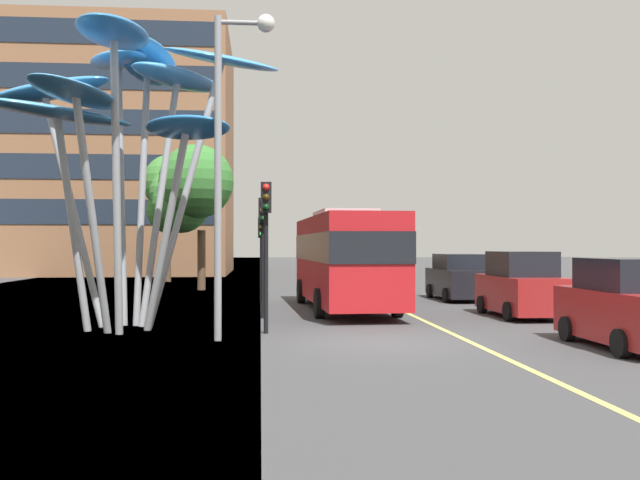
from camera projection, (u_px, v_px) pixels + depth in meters
name	position (u px, v px, depth m)	size (l,w,h in m)	color
ground	(352.00, 344.00, 16.98)	(120.00, 240.00, 0.10)	#424244
red_bus	(345.00, 256.00, 25.51)	(3.09, 10.32, 3.56)	red
leaf_sculpture	(124.00, 93.00, 19.91)	(9.28, 7.67, 8.51)	#9EA0A5
traffic_light_kerb_near	(266.00, 225.00, 18.61)	(0.28, 0.42, 3.97)	black
traffic_light_kerb_far	(263.00, 231.00, 22.50)	(0.28, 0.42, 3.82)	black
traffic_light_island_mid	(261.00, 241.00, 28.18)	(0.28, 0.42, 3.42)	black
car_parked_near	(628.00, 306.00, 15.98)	(1.91, 4.16, 2.03)	maroon
car_parked_mid	(521.00, 286.00, 23.03)	(2.00, 4.21, 2.12)	maroon
car_parked_far	(459.00, 278.00, 30.18)	(2.05, 4.50, 1.95)	black
street_lamp	(231.00, 134.00, 17.33)	(1.47, 0.44, 7.99)	gray
tree_pavement_near	(193.00, 187.00, 36.37)	(4.20, 4.53, 7.43)	brown
tree_pavement_far	(173.00, 192.00, 45.43)	(3.92, 4.65, 8.19)	brown
backdrop_building	(95.00, 155.00, 59.24)	(22.32, 15.89, 19.66)	#8E6042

